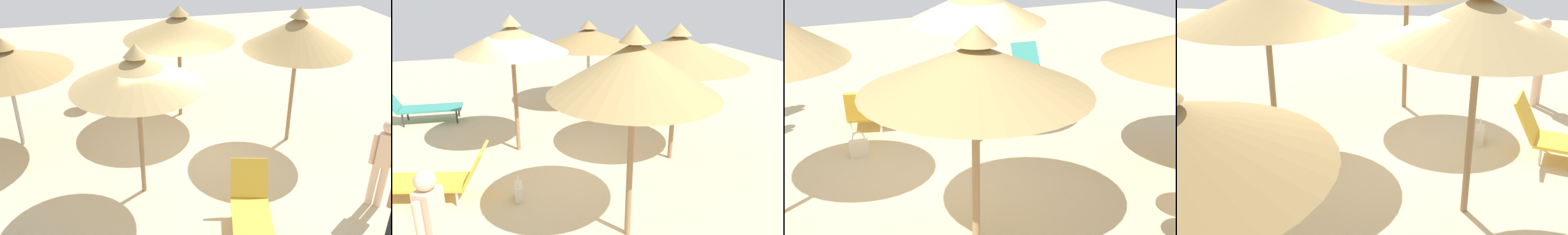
% 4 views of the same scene
% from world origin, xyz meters
% --- Properties ---
extents(ground, '(24.00, 24.00, 0.10)m').
position_xyz_m(ground, '(0.00, 0.00, -0.05)').
color(ground, beige).
extents(parasol_umbrella_edge, '(2.71, 2.71, 2.49)m').
position_xyz_m(parasol_umbrella_edge, '(3.37, -1.69, 2.02)').
color(parasol_umbrella_edge, '#B2B2B7').
rests_on(parasol_umbrella_edge, ground).
extents(parasol_umbrella_front, '(2.30, 2.30, 2.92)m').
position_xyz_m(parasol_umbrella_front, '(0.92, 0.71, 2.44)').
color(parasol_umbrella_front, olive).
rests_on(parasol_umbrella_front, ground).
extents(parasol_umbrella_back, '(2.29, 2.29, 3.08)m').
position_xyz_m(parasol_umbrella_back, '(-2.58, -0.42, 2.52)').
color(parasol_umbrella_back, olive).
rests_on(parasol_umbrella_back, ground).
extents(parasol_umbrella_far_right, '(2.67, 2.67, 2.80)m').
position_xyz_m(parasol_umbrella_far_right, '(-0.45, -2.29, 2.31)').
color(parasol_umbrella_far_right, olive).
rests_on(parasol_umbrella_far_right, ground).
extents(lounge_chair_near_left, '(1.16, 2.08, 0.95)m').
position_xyz_m(lounge_chair_near_left, '(-0.66, 2.32, 0.39)').
color(lounge_chair_near_left, gold).
rests_on(lounge_chair_near_left, ground).
extents(lounge_chair_center, '(0.80, 1.93, 0.91)m').
position_xyz_m(lounge_chair_center, '(3.40, 2.90, 0.44)').
color(lounge_chair_center, teal).
rests_on(lounge_chair_center, ground).
extents(person_standing_near_right, '(0.38, 0.33, 1.74)m').
position_xyz_m(person_standing_near_right, '(-3.10, 2.16, 0.99)').
color(person_standing_near_right, beige).
rests_on(person_standing_near_right, ground).
extents(handbag, '(0.32, 0.16, 0.45)m').
position_xyz_m(handbag, '(-1.12, 0.99, 0.16)').
color(handbag, beige).
rests_on(handbag, ground).
extents(side_table_round, '(0.60, 0.60, 0.61)m').
position_xyz_m(side_table_round, '(1.81, -3.32, 0.42)').
color(side_table_round, brown).
rests_on(side_table_round, ground).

